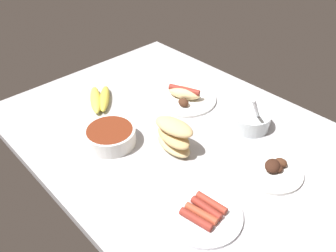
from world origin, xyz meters
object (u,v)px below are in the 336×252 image
(bowl_coleslaw, at_px, (250,119))
(plate_sausages, at_px, (204,214))
(bowl_chili, at_px, (110,136))
(plate_grilled_meat, at_px, (272,169))
(banana_bunch, at_px, (100,99))
(bread_stack, at_px, (174,136))
(plate_hotdog_assembled, at_px, (184,96))

(bowl_coleslaw, relative_size, plate_sausages, 0.76)
(bowl_chili, height_order, plate_grilled_meat, bowl_chili)
(bowl_coleslaw, height_order, plate_grilled_meat, bowl_coleslaw)
(banana_bunch, bearing_deg, bread_stack, 2.67)
(bowl_chili, bearing_deg, bowl_coleslaw, 57.25)
(bowl_coleslaw, distance_m, banana_bunch, 0.57)
(plate_hotdog_assembled, distance_m, banana_bunch, 0.32)
(banana_bunch, xyz_separation_m, bread_stack, (0.39, 0.02, 0.04))
(plate_hotdog_assembled, xyz_separation_m, plate_sausages, (0.43, -0.36, -0.01))
(plate_hotdog_assembled, relative_size, bowl_coleslaw, 1.60)
(bowl_chili, bearing_deg, banana_bunch, 153.79)
(plate_sausages, bearing_deg, plate_grilled_meat, 83.78)
(bowl_coleslaw, xyz_separation_m, banana_bunch, (-0.48, -0.29, -0.02))
(bowl_chili, height_order, bread_stack, bread_stack)
(bread_stack, bearing_deg, banana_bunch, -177.33)
(bowl_chili, relative_size, plate_sausages, 0.81)
(bowl_chili, distance_m, plate_sausages, 0.41)
(bowl_chili, bearing_deg, plate_sausages, 0.17)
(banana_bunch, height_order, plate_sausages, banana_bunch)
(banana_bunch, bearing_deg, plate_grilled_meat, 13.72)
(bowl_chili, xyz_separation_m, bread_stack, (0.17, 0.13, 0.02))
(plate_sausages, bearing_deg, bowl_coleslaw, 110.51)
(bowl_coleslaw, distance_m, plate_grilled_meat, 0.22)
(plate_sausages, bearing_deg, bread_stack, 152.57)
(plate_hotdog_assembled, xyz_separation_m, plate_grilled_meat, (0.46, -0.09, -0.01))
(bowl_chili, distance_m, banana_bunch, 0.25)
(banana_bunch, xyz_separation_m, plate_grilled_meat, (0.66, 0.16, -0.01))
(bowl_coleslaw, bearing_deg, banana_bunch, -148.70)
(plate_grilled_meat, bearing_deg, plate_sausages, -96.22)
(bowl_coleslaw, distance_m, bread_stack, 0.29)
(bowl_coleslaw, bearing_deg, plate_sausages, -69.49)
(bowl_chili, height_order, banana_bunch, bowl_chili)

